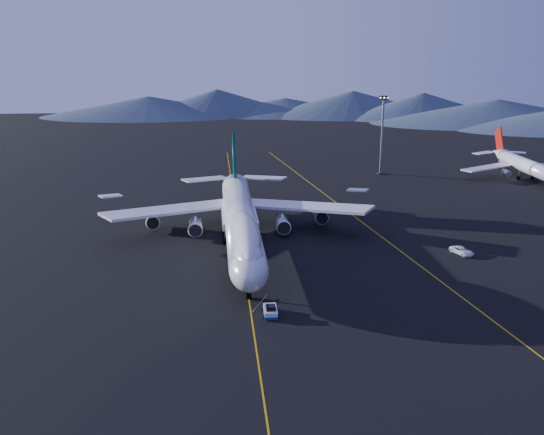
{
  "coord_description": "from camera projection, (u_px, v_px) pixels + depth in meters",
  "views": [
    {
      "loc": [
        -5.18,
        -119.36,
        41.38
      ],
      "look_at": [
        6.53,
        0.44,
        6.0
      ],
      "focal_mm": 40.0,
      "sensor_mm": 36.0,
      "label": 1
    }
  ],
  "objects": [
    {
      "name": "taxiway_line_side",
      "position": [
        370.0,
        228.0,
        138.47
      ],
      "size": [
        28.08,
        198.09,
        0.01
      ],
      "primitive_type": "cube",
      "rotation": [
        0.0,
        0.0,
        0.14
      ],
      "color": "#C99D0B",
      "rests_on": "ground"
    },
    {
      "name": "second_jet",
      "position": [
        528.0,
        166.0,
        185.68
      ],
      "size": [
        41.69,
        47.1,
        13.4
      ],
      "rotation": [
        0.0,
        0.0,
        0.4
      ],
      "color": "silver",
      "rests_on": "ground"
    },
    {
      "name": "boeing_747",
      "position": [
        241.0,
        220.0,
        124.52
      ],
      "size": [
        59.62,
        72.43,
        19.37
      ],
      "color": "silver",
      "rests_on": "ground"
    },
    {
      "name": "floodlight_mast",
      "position": [
        382.0,
        135.0,
        190.82
      ],
      "size": [
        3.06,
        2.29,
        24.74
      ],
      "rotation": [
        0.0,
        0.0,
        0.01
      ],
      "color": "black",
      "rests_on": "ground"
    },
    {
      "name": "service_van",
      "position": [
        462.0,
        251.0,
        121.39
      ],
      "size": [
        4.26,
        5.77,
        1.46
      ],
      "primitive_type": "imported",
      "rotation": [
        0.0,
        0.0,
        0.4
      ],
      "color": "white",
      "rests_on": "ground"
    },
    {
      "name": "taxiway_line_main",
      "position": [
        241.0,
        246.0,
        126.12
      ],
      "size": [
        0.25,
        220.0,
        0.01
      ],
      "primitive_type": "cube",
      "color": "#C99D0B",
      "rests_on": "ground"
    },
    {
      "name": "ground",
      "position": [
        241.0,
        247.0,
        126.13
      ],
      "size": [
        500.0,
        500.0,
        0.0
      ],
      "primitive_type": "plane",
      "color": "black",
      "rests_on": "ground"
    },
    {
      "name": "pushback_tug",
      "position": [
        270.0,
        312.0,
        94.59
      ],
      "size": [
        2.5,
        4.27,
        1.84
      ],
      "rotation": [
        0.0,
        0.0,
        -0.02
      ],
      "color": "silver",
      "rests_on": "ground"
    }
  ]
}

